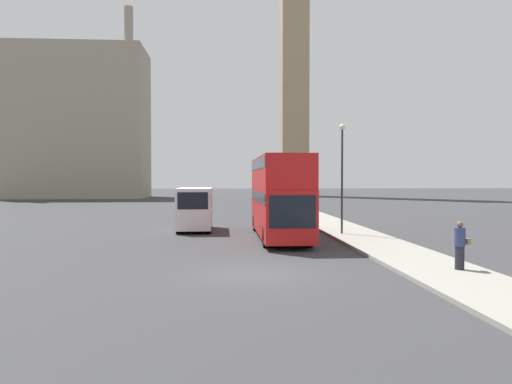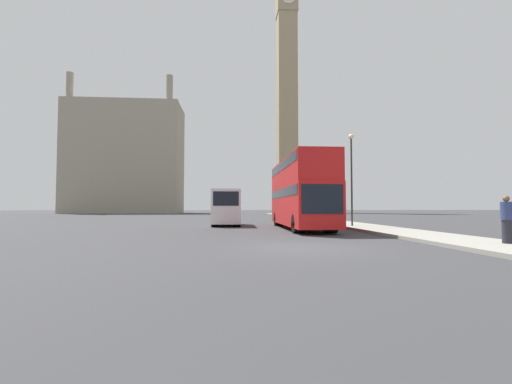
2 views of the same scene
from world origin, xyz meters
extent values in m
plane|color=#333335|center=(0.00, 0.00, 0.00)|extent=(300.00, 300.00, 0.00)
cube|color=gray|center=(6.60, 0.00, 0.07)|extent=(3.20, 120.00, 0.15)
cube|color=tan|center=(12.62, 78.06, 26.87)|extent=(5.06, 5.06, 53.74)
cube|color=#9E937F|center=(-27.21, 70.57, 12.80)|extent=(25.57, 12.27, 25.60)
cylinder|color=#9E937F|center=(-16.34, 65.35, 28.42)|extent=(1.47, 1.47, 5.63)
cube|color=red|center=(2.03, 10.27, 1.53)|extent=(2.41, 10.95, 2.49)
cube|color=red|center=(2.03, 10.27, 3.64)|extent=(2.41, 10.73, 1.72)
cube|color=black|center=(2.03, 10.27, 2.35)|extent=(2.45, 10.51, 0.55)
cube|color=black|center=(2.03, 10.27, 4.13)|extent=(2.45, 10.29, 0.55)
cube|color=black|center=(2.03, 4.78, 1.83)|extent=(2.12, 0.03, 1.50)
cylinder|color=black|center=(1.17, 6.44, 0.52)|extent=(0.68, 1.04, 1.04)
cylinder|color=black|center=(2.90, 6.44, 0.52)|extent=(0.68, 1.04, 1.04)
cylinder|color=black|center=(1.17, 14.10, 0.52)|extent=(0.68, 1.04, 1.04)
cylinder|color=black|center=(2.90, 14.10, 0.52)|extent=(0.68, 1.04, 1.04)
cube|color=white|center=(-2.87, 14.56, 1.47)|extent=(2.11, 5.04, 2.52)
cube|color=black|center=(-2.87, 12.03, 2.03)|extent=(1.80, 0.02, 1.01)
cube|color=black|center=(-2.87, 12.92, 2.03)|extent=(2.14, 0.91, 0.81)
cylinder|color=black|center=(-3.66, 12.85, 0.38)|extent=(0.53, 0.75, 0.75)
cylinder|color=black|center=(-2.08, 12.85, 0.38)|extent=(0.53, 0.75, 0.75)
cylinder|color=black|center=(-3.66, 16.27, 0.38)|extent=(0.53, 0.75, 0.75)
cylinder|color=black|center=(-2.08, 16.27, 0.38)|extent=(0.53, 0.75, 0.75)
cylinder|color=#23232D|center=(7.17, -0.61, 0.56)|extent=(0.32, 0.32, 0.82)
cylinder|color=navy|center=(7.17, -0.61, 1.29)|extent=(0.37, 0.37, 0.65)
sphere|color=brown|center=(7.17, -0.61, 1.73)|extent=(0.22, 0.22, 0.22)
cube|color=olive|center=(7.46, -0.61, 1.13)|extent=(0.12, 0.24, 0.20)
cylinder|color=#2D332D|center=(5.77, 10.92, 3.13)|extent=(0.12, 0.12, 5.97)
sphere|color=beige|center=(5.77, 10.92, 6.30)|extent=(0.36, 0.36, 0.36)
camera|label=1|loc=(-1.10, -17.46, 3.33)|focal=35.00mm
camera|label=2|loc=(-2.57, -11.99, 1.43)|focal=24.00mm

